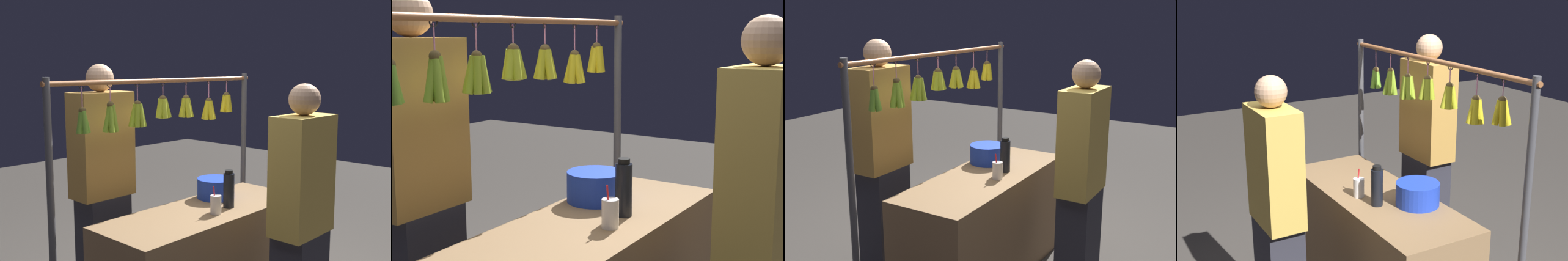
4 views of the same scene
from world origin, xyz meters
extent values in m
cube|color=olive|center=(0.00, 0.00, 0.40)|extent=(1.57, 0.57, 0.80)
cylinder|color=#4C4C51|center=(-0.93, -0.39, 0.85)|extent=(0.04, 0.04, 1.70)
cylinder|color=#4C4C51|center=(0.93, -0.39, 0.85)|extent=(0.04, 0.04, 1.70)
cylinder|color=#9E6038|center=(0.00, -0.39, 1.66)|extent=(1.92, 0.03, 0.03)
torus|color=black|center=(-0.69, -0.39, 1.64)|extent=(0.04, 0.01, 0.04)
cylinder|color=pink|center=(-0.69, -0.39, 1.59)|extent=(0.01, 0.01, 0.11)
sphere|color=brown|center=(-0.69, -0.39, 1.53)|extent=(0.05, 0.05, 0.05)
cylinder|color=yellow|center=(-0.67, -0.40, 1.46)|extent=(0.07, 0.04, 0.15)
cylinder|color=yellow|center=(-0.68, -0.37, 1.46)|extent=(0.05, 0.06, 0.15)
cylinder|color=yellow|center=(-0.71, -0.38, 1.46)|extent=(0.05, 0.05, 0.15)
cylinder|color=yellow|center=(-0.71, -0.41, 1.46)|extent=(0.07, 0.06, 0.15)
cylinder|color=yellow|center=(-0.69, -0.42, 1.46)|extent=(0.05, 0.06, 0.15)
torus|color=black|center=(-0.48, -0.39, 1.64)|extent=(0.04, 0.01, 0.04)
cylinder|color=pink|center=(-0.48, -0.39, 1.57)|extent=(0.01, 0.01, 0.15)
sphere|color=brown|center=(-0.48, -0.39, 1.49)|extent=(0.05, 0.05, 0.05)
cylinder|color=yellow|center=(-0.45, -0.39, 1.42)|extent=(0.07, 0.04, 0.15)
cylinder|color=yellow|center=(-0.47, -0.37, 1.42)|extent=(0.05, 0.07, 0.15)
cylinder|color=yellow|center=(-0.49, -0.38, 1.42)|extent=(0.06, 0.06, 0.16)
cylinder|color=yellow|center=(-0.50, -0.41, 1.42)|extent=(0.06, 0.05, 0.15)
cylinder|color=yellow|center=(-0.46, -0.41, 1.42)|extent=(0.05, 0.07, 0.16)
torus|color=black|center=(-0.22, -0.39, 1.64)|extent=(0.04, 0.02, 0.04)
cylinder|color=pink|center=(-0.22, -0.39, 1.58)|extent=(0.01, 0.01, 0.12)
sphere|color=brown|center=(-0.22, -0.39, 1.53)|extent=(0.05, 0.05, 0.05)
cylinder|color=gold|center=(-0.20, -0.40, 1.45)|extent=(0.06, 0.04, 0.15)
cylinder|color=gold|center=(-0.22, -0.37, 1.45)|extent=(0.05, 0.07, 0.15)
cylinder|color=gold|center=(-0.24, -0.38, 1.45)|extent=(0.06, 0.06, 0.15)
cylinder|color=gold|center=(-0.24, -0.41, 1.45)|extent=(0.06, 0.06, 0.15)
cylinder|color=gold|center=(-0.21, -0.42, 1.45)|extent=(0.05, 0.07, 0.15)
torus|color=black|center=(0.02, -0.39, 1.64)|extent=(0.04, 0.01, 0.04)
cylinder|color=pink|center=(0.02, -0.39, 1.59)|extent=(0.01, 0.01, 0.11)
sphere|color=brown|center=(0.02, -0.39, 1.53)|extent=(0.05, 0.05, 0.05)
cylinder|color=#A4B426|center=(0.04, -0.39, 1.46)|extent=(0.08, 0.05, 0.14)
cylinder|color=#A4B426|center=(0.03, -0.37, 1.46)|extent=(0.05, 0.07, 0.14)
cylinder|color=#A4B426|center=(-0.01, -0.38, 1.46)|extent=(0.07, 0.06, 0.15)
cylinder|color=#A4B426|center=(0.00, -0.41, 1.46)|extent=(0.06, 0.05, 0.14)
cylinder|color=#A4B426|center=(0.02, -0.42, 1.46)|extent=(0.05, 0.06, 0.14)
torus|color=black|center=(0.25, -0.39, 1.64)|extent=(0.04, 0.02, 0.04)
cylinder|color=pink|center=(0.25, -0.39, 1.58)|extent=(0.01, 0.01, 0.13)
sphere|color=brown|center=(0.25, -0.39, 1.51)|extent=(0.05, 0.05, 0.05)
cylinder|color=#92AE28|center=(0.28, -0.40, 1.43)|extent=(0.07, 0.04, 0.16)
cylinder|color=#92AE28|center=(0.27, -0.37, 1.43)|extent=(0.05, 0.05, 0.16)
cylinder|color=#92AE28|center=(0.24, -0.36, 1.43)|extent=(0.04, 0.06, 0.16)
cylinder|color=#92AE28|center=(0.22, -0.38, 1.43)|extent=(0.06, 0.05, 0.16)
cylinder|color=#92AE28|center=(0.22, -0.41, 1.43)|extent=(0.06, 0.05, 0.16)
cylinder|color=#92AE28|center=(0.24, -0.42, 1.43)|extent=(0.04, 0.06, 0.16)
cylinder|color=#92AE28|center=(0.27, -0.41, 1.43)|extent=(0.06, 0.06, 0.16)
torus|color=black|center=(0.48, -0.39, 1.64)|extent=(0.04, 0.01, 0.04)
cylinder|color=pink|center=(0.48, -0.39, 1.58)|extent=(0.01, 0.01, 0.12)
sphere|color=brown|center=(0.48, -0.39, 1.52)|extent=(0.05, 0.05, 0.05)
cylinder|color=#82A92A|center=(0.50, -0.39, 1.43)|extent=(0.08, 0.04, 0.18)
cylinder|color=#82A92A|center=(0.49, -0.37, 1.43)|extent=(0.05, 0.07, 0.18)
cylinder|color=#82A92A|center=(0.46, -0.38, 1.43)|extent=(0.05, 0.05, 0.18)
cylinder|color=#82A92A|center=(0.46, -0.41, 1.43)|extent=(0.06, 0.05, 0.18)
cylinder|color=#82A92A|center=(0.48, -0.41, 1.43)|extent=(0.04, 0.07, 0.18)
torus|color=black|center=(0.69, -0.39, 1.64)|extent=(0.04, 0.02, 0.04)
cylinder|color=pink|center=(0.69, -0.39, 1.57)|extent=(0.01, 0.01, 0.15)
sphere|color=brown|center=(0.69, -0.39, 1.49)|extent=(0.05, 0.05, 0.05)
cylinder|color=#68A02D|center=(0.71, -0.39, 1.42)|extent=(0.06, 0.04, 0.15)
cylinder|color=#68A02D|center=(0.69, -0.38, 1.42)|extent=(0.04, 0.06, 0.14)
cylinder|color=#68A02D|center=(0.67, -0.39, 1.42)|extent=(0.07, 0.04, 0.15)
cylinder|color=#68A02D|center=(0.69, -0.41, 1.42)|extent=(0.04, 0.06, 0.15)
cylinder|color=black|center=(-0.14, 0.09, 0.92)|extent=(0.08, 0.08, 0.24)
cylinder|color=black|center=(-0.14, 0.09, 1.05)|extent=(0.05, 0.05, 0.02)
cylinder|color=blue|center=(-0.27, -0.14, 0.87)|extent=(0.28, 0.28, 0.15)
cylinder|color=silver|center=(0.03, 0.12, 0.86)|extent=(0.07, 0.07, 0.12)
cylinder|color=red|center=(0.04, 0.12, 0.89)|extent=(0.01, 0.03, 0.19)
cube|color=#2D2D38|center=(0.37, -0.65, 0.42)|extent=(0.34, 0.23, 0.85)
cube|color=#BF8C3F|center=(0.37, -0.65, 1.22)|extent=(0.42, 0.23, 0.74)
sphere|color=tan|center=(0.37, -0.65, 1.68)|extent=(0.19, 0.19, 0.19)
cube|color=gold|center=(-0.05, 0.71, 1.14)|extent=(0.40, 0.21, 0.69)
sphere|color=tan|center=(-0.05, 0.71, 1.58)|extent=(0.18, 0.18, 0.18)
camera|label=1|loc=(2.38, 2.15, 1.77)|focal=44.83mm
camera|label=2|loc=(2.02, 1.28, 1.60)|focal=53.02mm
camera|label=3|loc=(2.94, 1.75, 1.95)|focal=45.35mm
camera|label=4|loc=(-2.89, 1.70, 2.21)|focal=50.38mm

